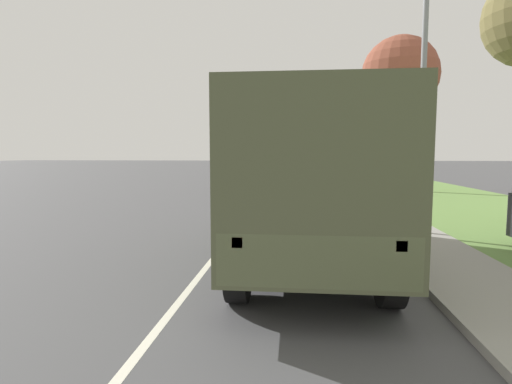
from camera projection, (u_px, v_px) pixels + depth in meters
name	position (u px, v px, depth m)	size (l,w,h in m)	color
ground_plane	(278.00, 176.00, 38.21)	(180.00, 180.00, 0.00)	#4C4C4F
lane_centre_stripe	(278.00, 176.00, 38.21)	(0.12, 120.00, 0.00)	silver
sidewalk_right	(326.00, 176.00, 37.76)	(1.80, 120.00, 0.12)	#9E9B93
grass_strip_right	(373.00, 176.00, 37.34)	(7.00, 120.00, 0.02)	#6B9347
military_truck	(309.00, 178.00, 7.43)	(2.38, 6.54, 2.98)	#545B3D
car_nearest_ahead	(298.00, 180.00, 21.32)	(1.80, 4.63, 1.63)	#336B3D
car_second_ahead	(257.00, 169.00, 37.57)	(1.71, 4.80, 1.51)	silver
car_third_ahead	(271.00, 165.00, 50.36)	(1.88, 4.38, 1.53)	#B7BABF
car_fourth_ahead	(297.00, 164.00, 61.73)	(1.90, 3.96, 1.36)	#B7BABF
lamp_post	(417.00, 36.00, 9.74)	(1.69, 0.24, 8.29)	gray
tree_far_right	(400.00, 75.00, 22.41)	(4.26, 4.26, 8.66)	brown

